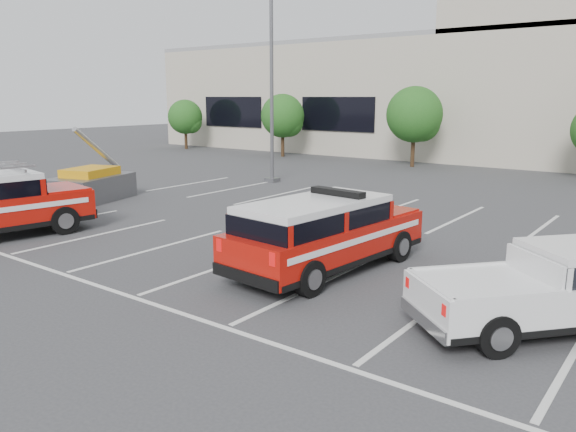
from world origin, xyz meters
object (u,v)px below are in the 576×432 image
object	(u,v)px
light_pole_left	(272,76)
fire_chief_suv	(325,238)
utility_rig	(88,186)
tree_mid_left	(416,116)
white_pickup	(556,296)
convention_building	(548,89)
tree_left	(284,117)
tree_far_left	(186,118)

from	to	relation	value
light_pole_left	fire_chief_suv	size ratio (longest dim) A/B	1.77
fire_chief_suv	light_pole_left	bearing A→B (deg)	139.19
light_pole_left	utility_rig	distance (m)	10.18
tree_mid_left	light_pole_left	world-z (taller)	light_pole_left
light_pole_left	white_pickup	distance (m)	19.72
convention_building	tree_mid_left	world-z (taller)	convention_building
tree_left	light_pole_left	distance (m)	12.43
tree_left	white_pickup	size ratio (longest dim) A/B	0.88
light_pole_left	fire_chief_suv	distance (m)	15.45
white_pickup	convention_building	bearing A→B (deg)	144.26
utility_rig	light_pole_left	bearing A→B (deg)	55.10
tree_far_left	fire_chief_suv	world-z (taller)	tree_far_left
tree_left	tree_mid_left	world-z (taller)	tree_mid_left
light_pole_left	fire_chief_suv	world-z (taller)	light_pole_left
fire_chief_suv	white_pickup	size ratio (longest dim) A/B	1.15
tree_far_left	fire_chief_suv	bearing A→B (deg)	-37.47
white_pickup	utility_rig	bearing A→B (deg)	-147.05
fire_chief_suv	utility_rig	world-z (taller)	utility_rig
tree_left	fire_chief_suv	xyz separation A→B (m)	(17.12, -20.78, -1.97)
white_pickup	utility_rig	world-z (taller)	utility_rig
fire_chief_suv	tree_far_left	bearing A→B (deg)	148.17
convention_building	utility_rig	size ratio (longest dim) A/B	14.68
convention_building	light_pole_left	world-z (taller)	convention_building
white_pickup	utility_rig	distance (m)	18.58
convention_building	fire_chief_suv	bearing A→B (deg)	-86.21
tree_mid_left	utility_rig	distance (m)	19.76
tree_left	utility_rig	distance (m)	19.26
tree_far_left	light_pole_left	world-z (taller)	light_pole_left
tree_left	white_pickup	bearing A→B (deg)	-43.39
light_pole_left	white_pickup	world-z (taller)	light_pole_left
convention_building	tree_far_left	world-z (taller)	convention_building
tree_mid_left	fire_chief_suv	xyz separation A→B (m)	(7.12, -20.78, -2.23)
light_pole_left	tree_left	bearing A→B (deg)	124.52
convention_building	fire_chief_suv	distance (m)	30.92
tree_mid_left	light_pole_left	distance (m)	10.73
white_pickup	utility_rig	size ratio (longest dim) A/B	1.23
light_pole_left	tree_mid_left	bearing A→B (deg)	72.90
light_pole_left	tree_far_left	bearing A→B (deg)	149.29
convention_building	tree_mid_left	bearing A→B (deg)	-117.40
convention_building	white_pickup	distance (m)	32.20
convention_building	tree_mid_left	size ratio (longest dim) A/B	12.38
tree_left	light_pole_left	bearing A→B (deg)	-55.48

